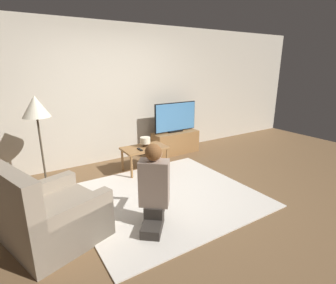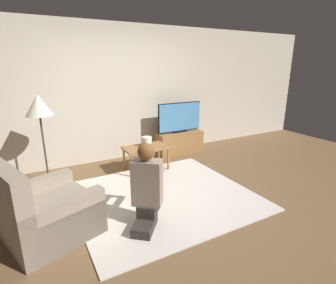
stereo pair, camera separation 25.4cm
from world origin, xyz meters
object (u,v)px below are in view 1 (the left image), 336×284
Objects in this scene: armchair at (52,217)px; person_kneeling at (154,185)px; tv at (176,117)px; coffee_table at (145,150)px; floor_lamp at (36,111)px; table_lamp at (145,141)px.

person_kneeling is (1.07, -0.32, 0.23)m from armchair.
tv is 1.22m from coffee_table.
floor_lamp is 7.93× the size of table_lamp.
coffee_table is 1.69m from person_kneeling.
tv is 3.32m from armchair.
person_kneeling reaches higher than coffee_table.
person_kneeling reaches higher than table_lamp.
floor_lamp reaches higher than coffee_table.
table_lamp reaches higher than coffee_table.
tv reaches higher than armchair.
coffee_table is at bearing -137.30° from table_lamp.
tv reaches higher than table_lamp.
tv is 1.27× the size of coffee_table.
armchair is at bearing 22.41° from person_kneeling.
floor_lamp is at bearing 171.68° from table_lamp.
tv reaches higher than person_kneeling.
coffee_table is at bearing -152.24° from tv.
table_lamp is (-0.99, -0.51, -0.24)m from tv.
floor_lamp is 1.75m from armchair.
coffee_table is 0.78× the size of person_kneeling.
person_kneeling is 5.57× the size of table_lamp.
tv is at bearing 27.13° from table_lamp.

